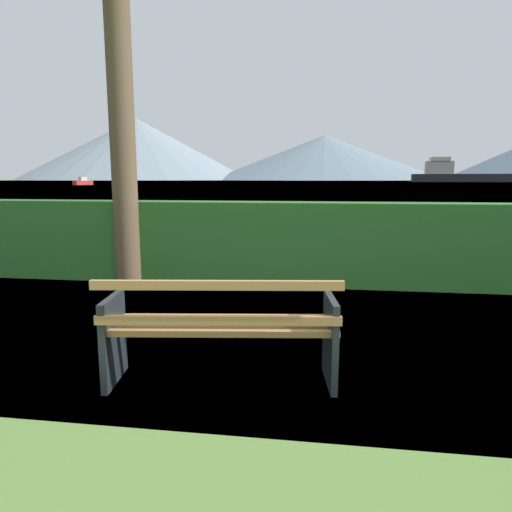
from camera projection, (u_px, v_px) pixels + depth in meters
The scene contains 7 objects.
ground_plane at pixel (222, 380), 3.61m from camera, with size 1400.00×1400.00×0.00m, color #567A38.
water_surface at pixel (323, 181), 305.41m from camera, with size 620.00×620.00×0.00m, color #7A99A8.
park_bench at pixel (221, 330), 3.48m from camera, with size 1.80×0.79×0.87m.
hedge_row at pixel (272, 243), 6.94m from camera, with size 11.53×0.60×1.22m, color #2D6B28.
cargo_ship_large at pixel (476, 175), 229.85m from camera, with size 72.50×16.90×12.28m.
tender_far at pixel (83, 182), 118.24m from camera, with size 3.24×5.60×2.02m.
distant_hills at pixel (405, 149), 543.72m from camera, with size 856.32×356.89×80.59m.
Camera 1 is at (0.75, -3.33, 1.55)m, focal length 32.47 mm.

